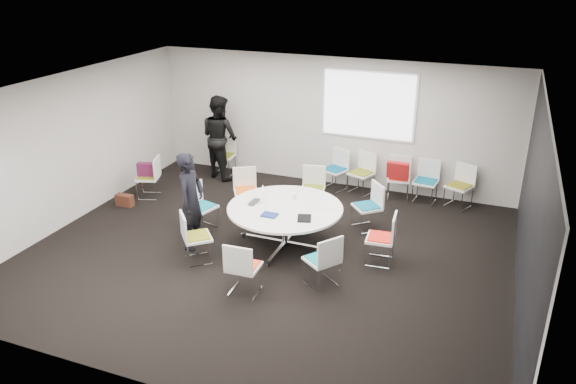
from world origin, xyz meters
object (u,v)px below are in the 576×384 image
(conference_table, at_px, (285,218))
(chair_ring_c, at_px, (313,197))
(chair_back_c, at_px, (398,186))
(chair_spare_left, at_px, (150,185))
(cup, at_px, (294,196))
(chair_ring_b, at_px, (367,215))
(chair_ring_e, at_px, (202,215))
(person_main, at_px, (191,201))
(chair_ring_g, at_px, (244,277))
(maroon_bag, at_px, (147,169))
(chair_ring_h, at_px, (322,270))
(person_back, at_px, (220,137))
(chair_ring_f, at_px, (197,246))
(chair_ring_d, at_px, (246,199))
(chair_back_a, at_px, (335,177))
(chair_person_back, at_px, (224,163))
(chair_back_e, at_px, (459,194))
(chair_ring_a, at_px, (380,248))
(brown_bag, at_px, (125,200))
(laptop, at_px, (256,202))
(chair_back_b, at_px, (361,181))
(chair_back_d, at_px, (425,189))

(conference_table, xyz_separation_m, chair_ring_c, (-0.03, 1.58, -0.24))
(chair_back_c, height_order, chair_spare_left, same)
(cup, bearing_deg, chair_ring_c, 92.65)
(chair_ring_b, bearing_deg, chair_ring_e, 70.41)
(chair_back_c, bearing_deg, person_main, 42.53)
(chair_ring_g, xyz_separation_m, maroon_bag, (-3.45, 2.61, 0.34))
(chair_ring_h, distance_m, person_back, 5.18)
(chair_ring_f, bearing_deg, chair_ring_d, 141.17)
(maroon_bag, bearing_deg, cup, -9.24)
(chair_back_a, bearing_deg, chair_person_back, 23.24)
(chair_person_back, height_order, cup, chair_person_back)
(chair_back_e, height_order, person_main, person_main)
(conference_table, distance_m, maroon_bag, 3.59)
(chair_ring_h, relative_size, chair_back_c, 1.00)
(person_main, bearing_deg, chair_ring_a, -81.59)
(chair_ring_d, height_order, chair_ring_g, same)
(chair_ring_f, distance_m, chair_spare_left, 3.06)
(person_main, bearing_deg, chair_ring_c, -35.81)
(chair_back_a, relative_size, cup, 9.78)
(chair_ring_a, height_order, brown_bag, chair_ring_a)
(chair_ring_f, height_order, chair_back_a, same)
(chair_person_back, bearing_deg, chair_ring_g, 115.56)
(conference_table, height_order, brown_bag, conference_table)
(chair_ring_d, bearing_deg, chair_ring_c, 174.15)
(chair_ring_f, bearing_deg, laptop, 108.11)
(person_main, distance_m, cup, 1.80)
(chair_ring_a, relative_size, chair_spare_left, 1.00)
(chair_ring_a, xyz_separation_m, chair_ring_c, (-1.73, 1.58, 0.00))
(chair_ring_d, distance_m, laptop, 1.34)
(chair_back_c, bearing_deg, chair_ring_h, 76.68)
(chair_back_b, xyz_separation_m, cup, (-0.63, -2.42, 0.50))
(brown_bag, bearing_deg, chair_back_e, 20.88)
(chair_spare_left, bearing_deg, chair_back_b, -84.59)
(chair_back_a, bearing_deg, chair_ring_f, 95.07)
(conference_table, height_order, chair_ring_g, chair_ring_g)
(person_back, bearing_deg, chair_ring_e, 132.94)
(chair_ring_e, height_order, chair_ring_g, same)
(chair_back_a, bearing_deg, person_main, 88.22)
(chair_ring_f, xyz_separation_m, chair_back_a, (1.21, 3.87, 0.00))
(chair_ring_h, xyz_separation_m, chair_back_c, (0.43, 3.84, 0.00))
(maroon_bag, bearing_deg, chair_spare_left, 18.85)
(chair_ring_b, relative_size, chair_back_e, 1.00)
(chair_ring_f, relative_size, chair_back_b, 1.00)
(chair_ring_g, relative_size, cup, 9.78)
(chair_back_b, bearing_deg, laptop, 88.81)
(person_main, xyz_separation_m, brown_bag, (-2.19, 1.00, -0.74))
(chair_ring_c, xyz_separation_m, person_back, (-2.58, 1.02, 0.67))
(chair_ring_c, distance_m, chair_back_b, 1.40)
(chair_back_e, bearing_deg, chair_ring_c, 48.90)
(chair_ring_a, relative_size, chair_back_d, 1.00)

